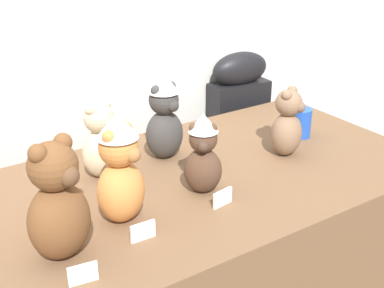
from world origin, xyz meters
The scene contains 12 objects.
display_table centered at (0.00, 0.25, 0.39)m, with size 1.60×0.82×0.78m, color brown.
instrument_case centered at (0.62, 0.79, 0.50)m, with size 0.29×0.14×1.00m.
teddy_bear_cocoa centered at (-0.02, 0.16, 0.91)m, with size 0.15×0.15×0.25m.
teddy_bear_ginger centered at (-0.30, 0.15, 0.94)m, with size 0.18×0.17×0.32m.
teddy_bear_sand centered at (-0.23, 0.42, 0.90)m, with size 0.16×0.15×0.25m.
teddy_bear_mocha centered at (0.37, 0.22, 0.90)m, with size 0.16×0.15×0.24m.
teddy_bear_charcoal centered at (0.01, 0.43, 0.93)m, with size 0.16×0.14×0.30m.
teddy_bear_chestnut centered at (-0.49, 0.09, 0.93)m, with size 0.20×0.19×0.32m.
party_cup_blue centered at (0.53, 0.31, 0.84)m, with size 0.08×0.08×0.11m, color blue.
name_card_front_left centered at (-0.30, 0.03, 0.81)m, with size 0.07×0.01×0.05m, color white.
name_card_front_middle centered at (-0.02, 0.06, 0.81)m, with size 0.07×0.01×0.05m, color white.
name_card_front_right centered at (-0.49, -0.04, 0.81)m, with size 0.07×0.01×0.05m, color white.
Camera 1 is at (-0.82, -0.99, 1.57)m, focal length 48.83 mm.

